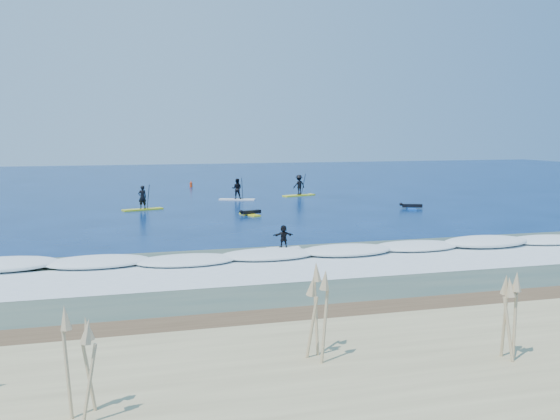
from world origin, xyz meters
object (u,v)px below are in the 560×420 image
object	(u,v)px
sup_paddler_right	(299,186)
prone_paddler_near	(250,213)
wave_surfer	(284,238)
sup_paddler_center	(237,191)
marker_buoy	(191,184)
sup_paddler_left	(142,201)
prone_paddler_far	(411,207)

from	to	relation	value
sup_paddler_right	prone_paddler_near	distance (m)	14.59
sup_paddler_right	prone_paddler_near	size ratio (longest dim) A/B	1.50
prone_paddler_near	wave_surfer	bearing A→B (deg)	156.18
sup_paddler_center	wave_surfer	bearing A→B (deg)	-75.89
sup_paddler_right	wave_surfer	size ratio (longest dim) A/B	2.00
sup_paddler_center	prone_paddler_near	bearing A→B (deg)	-76.11
wave_surfer	marker_buoy	bearing A→B (deg)	89.64
prone_paddler_near	wave_surfer	world-z (taller)	wave_surfer
sup_paddler_left	wave_surfer	xyz separation A→B (m)	(5.80, -19.62, 0.03)
marker_buoy	sup_paddler_center	bearing A→B (deg)	-81.08
sup_paddler_center	prone_paddler_near	world-z (taller)	sup_paddler_center
sup_paddler_center	sup_paddler_right	xyz separation A→B (m)	(6.49, 2.04, 0.07)
sup_paddler_center	prone_paddler_far	bearing A→B (deg)	-19.00
prone_paddler_near	sup_paddler_left	bearing A→B (deg)	36.98
sup_paddler_center	prone_paddler_far	world-z (taller)	sup_paddler_center
sup_paddler_center	marker_buoy	world-z (taller)	sup_paddler_center
wave_surfer	sup_paddler_center	bearing A→B (deg)	84.03
prone_paddler_far	sup_paddler_center	bearing A→B (deg)	71.10
sup_paddler_left	sup_paddler_center	distance (m)	9.98
prone_paddler_near	wave_surfer	xyz separation A→B (m)	(-1.59, -14.33, 0.56)
sup_paddler_left	marker_buoy	size ratio (longest dim) A/B	4.30
sup_paddler_left	prone_paddler_far	world-z (taller)	sup_paddler_left
sup_paddler_left	prone_paddler_near	distance (m)	9.10
sup_paddler_center	marker_buoy	distance (m)	14.24
sup_paddler_center	prone_paddler_near	distance (m)	10.42
sup_paddler_left	sup_paddler_right	distance (m)	16.68
sup_paddler_left	sup_paddler_right	xyz separation A→B (m)	(15.10, 7.09, 0.22)
sup_paddler_left	sup_paddler_right	world-z (taller)	sup_paddler_right
prone_paddler_near	wave_surfer	size ratio (longest dim) A/B	1.33
sup_paddler_center	wave_surfer	size ratio (longest dim) A/B	1.91
wave_surfer	sup_paddler_left	bearing A→B (deg)	107.01
sup_paddler_center	sup_paddler_left	bearing A→B (deg)	-129.02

